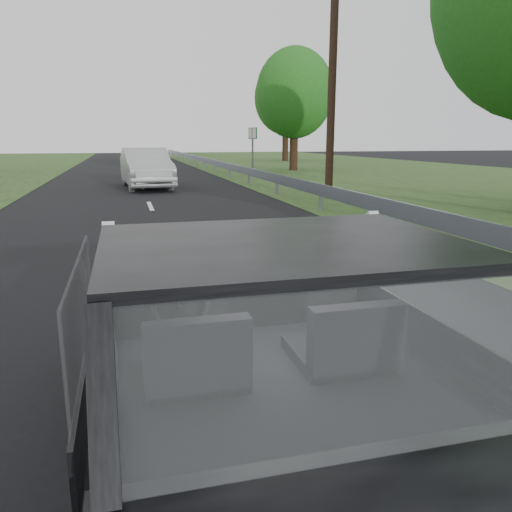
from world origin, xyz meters
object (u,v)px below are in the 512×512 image
other_car (146,168)px  highway_sign (253,152)px  cat (255,259)px  subject_car (259,350)px  utility_pole (332,73)px

other_car → highway_sign: bearing=39.6°
cat → other_car: size_ratio=0.13×
cat → subject_car: bearing=-94.3°
subject_car → highway_sign: size_ratio=1.62×
other_car → utility_pole: 8.19m
cat → highway_sign: highway_sign is taller
cat → utility_pole: bearing=73.1°
cat → highway_sign: bearing=83.9°
highway_sign → utility_pole: 11.02m
subject_car → other_car: bearing=89.4°
cat → utility_pole: utility_pole is taller
highway_sign → subject_car: bearing=-115.9°
cat → other_car: 17.13m
cat → other_car: (0.04, 17.13, -0.32)m
highway_sign → utility_pole: (-0.17, -10.70, 2.65)m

